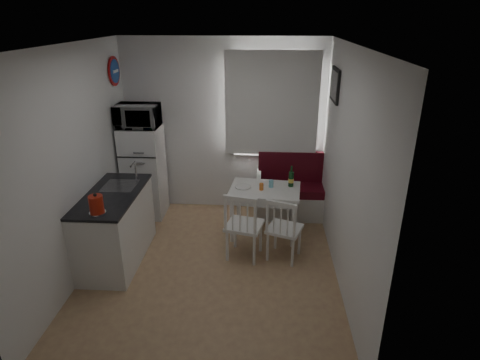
% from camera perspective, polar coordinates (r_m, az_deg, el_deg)
% --- Properties ---
extents(floor, '(3.00, 3.50, 0.02)m').
position_cam_1_polar(floor, '(5.03, -4.05, -12.40)').
color(floor, '#A27656').
rests_on(floor, ground).
extents(ceiling, '(3.00, 3.50, 0.02)m').
position_cam_1_polar(ceiling, '(4.13, -5.08, 18.60)').
color(ceiling, white).
rests_on(ceiling, wall_back).
extents(wall_back, '(3.00, 0.02, 2.60)m').
position_cam_1_polar(wall_back, '(6.07, -2.25, 7.49)').
color(wall_back, white).
rests_on(wall_back, floor).
extents(wall_front, '(3.00, 0.02, 2.60)m').
position_cam_1_polar(wall_front, '(2.88, -9.30, -11.08)').
color(wall_front, white).
rests_on(wall_front, floor).
extents(wall_left, '(0.02, 3.50, 2.60)m').
position_cam_1_polar(wall_left, '(4.86, -22.32, 1.83)').
color(wall_left, white).
rests_on(wall_left, floor).
extents(wall_right, '(0.02, 3.50, 2.60)m').
position_cam_1_polar(wall_right, '(4.47, 14.92, 1.06)').
color(wall_right, white).
rests_on(wall_right, floor).
extents(window, '(1.22, 0.06, 1.47)m').
position_cam_1_polar(window, '(5.94, 4.52, 10.31)').
color(window, white).
rests_on(window, wall_back).
extents(curtain, '(1.35, 0.02, 1.50)m').
position_cam_1_polar(curtain, '(5.86, 4.54, 10.64)').
color(curtain, white).
rests_on(curtain, wall_back).
extents(kitchen_counter, '(0.62, 1.32, 1.16)m').
position_cam_1_polar(kitchen_counter, '(5.21, -17.25, -6.31)').
color(kitchen_counter, white).
rests_on(kitchen_counter, floor).
extents(wall_sign, '(0.03, 0.40, 0.40)m').
position_cam_1_polar(wall_sign, '(5.95, -17.40, 14.56)').
color(wall_sign, '#194696').
rests_on(wall_sign, wall_left).
extents(picture_frame, '(0.04, 0.52, 0.42)m').
position_cam_1_polar(picture_frame, '(5.32, 13.33, 13.02)').
color(picture_frame, black).
rests_on(picture_frame, wall_right).
extents(bench, '(1.35, 0.52, 0.96)m').
position_cam_1_polar(bench, '(6.18, 8.52, -2.17)').
color(bench, white).
rests_on(bench, floor).
extents(dining_table, '(0.99, 0.74, 0.70)m').
position_cam_1_polar(dining_table, '(5.45, 3.57, -1.97)').
color(dining_table, white).
rests_on(dining_table, floor).
extents(chair_left, '(0.51, 0.50, 0.49)m').
position_cam_1_polar(chair_left, '(4.88, 0.56, -5.73)').
color(chair_left, white).
rests_on(chair_left, floor).
extents(chair_right, '(0.51, 0.50, 0.46)m').
position_cam_1_polar(chair_right, '(4.91, 6.43, -6.24)').
color(chair_right, white).
rests_on(chair_right, floor).
extents(fridge, '(0.56, 0.56, 1.39)m').
position_cam_1_polar(fridge, '(6.17, -13.47, 1.17)').
color(fridge, white).
rests_on(fridge, floor).
extents(microwave, '(0.59, 0.40, 0.33)m').
position_cam_1_polar(microwave, '(5.87, -14.37, 8.81)').
color(microwave, white).
rests_on(microwave, fridge).
extents(kettle, '(0.18, 0.18, 0.24)m').
position_cam_1_polar(kettle, '(4.50, -19.75, -3.29)').
color(kettle, '#AD1F0D').
rests_on(kettle, kitchen_counter).
extents(wine_bottle, '(0.07, 0.07, 0.29)m').
position_cam_1_polar(wine_bottle, '(5.46, 7.30, 0.53)').
color(wine_bottle, '#123918').
rests_on(wine_bottle, dining_table).
extents(drinking_glass_orange, '(0.06, 0.06, 0.09)m').
position_cam_1_polar(drinking_glass_orange, '(5.35, 3.06, -0.96)').
color(drinking_glass_orange, orange).
rests_on(drinking_glass_orange, dining_table).
extents(drinking_glass_blue, '(0.06, 0.06, 0.10)m').
position_cam_1_polar(drinking_glass_blue, '(5.44, 4.45, -0.52)').
color(drinking_glass_blue, '#87D3E5').
rests_on(drinking_glass_blue, dining_table).
extents(plate, '(0.22, 0.22, 0.02)m').
position_cam_1_polar(plate, '(5.44, 0.43, -0.97)').
color(plate, white).
rests_on(plate, dining_table).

